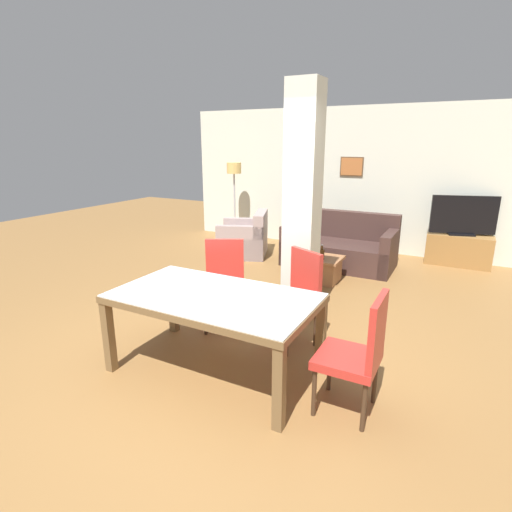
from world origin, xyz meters
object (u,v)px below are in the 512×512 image
object	(u,v)px
sofa	(340,248)
tv_stand	(459,250)
dining_chair_head_right	(359,350)
dining_chair_far_right	(296,294)
floor_lamp	(234,176)
coffee_table	(316,268)
dining_table	(214,309)
dining_chair_far_left	(224,280)
tv_screen	(464,216)
armchair	(245,240)
bottle	(322,254)

from	to	relation	value
sofa	tv_stand	world-z (taller)	sofa
dining_chair_head_right	sofa	distance (m)	3.98
dining_chair_far_right	floor_lamp	size ratio (longest dim) A/B	0.60
floor_lamp	coffee_table	bearing A→B (deg)	-34.15
dining_table	floor_lamp	world-z (taller)	floor_lamp
dining_chair_far_left	dining_chair_far_right	xyz separation A→B (m)	(0.89, -0.02, 0.00)
tv_stand	tv_screen	xyz separation A→B (m)	(-0.00, 0.00, 0.59)
dining_table	sofa	size ratio (longest dim) A/B	1.00
dining_chair_head_right	coffee_table	xyz separation A→B (m)	(-1.33, 2.82, -0.35)
dining_chair_far_left	floor_lamp	xyz separation A→B (m)	(-2.00, 3.59, 0.83)
armchair	coffee_table	size ratio (longest dim) A/B	1.48
dining_chair_far_left	tv_screen	size ratio (longest dim) A/B	0.97
dining_table	sofa	world-z (taller)	sofa
floor_lamp	sofa	bearing A→B (deg)	-15.34
dining_chair_head_right	sofa	xyz separation A→B (m)	(-1.25, 3.78, -0.24)
sofa	floor_lamp	size ratio (longest dim) A/B	1.10
dining_chair_head_right	tv_screen	world-z (taller)	tv_screen
tv_stand	armchair	bearing A→B (deg)	-162.12
dining_chair_far_right	armchair	xyz separation A→B (m)	(-2.14, 2.71, -0.25)
sofa	bottle	distance (m)	1.07
dining_table	dining_chair_head_right	distance (m)	1.31
dining_chair_far_right	floor_lamp	world-z (taller)	floor_lamp
dining_chair_head_right	coffee_table	bearing A→B (deg)	25.25
sofa	coffee_table	size ratio (longest dim) A/B	2.38
armchair	floor_lamp	world-z (taller)	floor_lamp
sofa	armchair	xyz separation A→B (m)	(-1.75, -0.20, -0.01)
floor_lamp	bottle	bearing A→B (deg)	-34.57
bottle	tv_screen	distance (m)	2.71
dining_chair_far_right	tv_screen	size ratio (longest dim) A/B	0.97
sofa	dining_chair_far_right	bearing A→B (deg)	97.58
sofa	armchair	bearing A→B (deg)	6.68
dining_table	bottle	xyz separation A→B (m)	(0.09, 2.72, -0.15)
sofa	coffee_table	world-z (taller)	sofa
dining_table	floor_lamp	xyz separation A→B (m)	(-2.45, 4.46, 0.76)
dining_chair_far_left	dining_chair_head_right	xyz separation A→B (m)	(1.75, -0.87, 0.00)
dining_chair_far_left	tv_screen	distance (m)	4.50
floor_lamp	tv_stand	bearing A→B (deg)	3.41
armchair	tv_screen	xyz separation A→B (m)	(3.56, 1.15, 0.57)
bottle	dining_table	bearing A→B (deg)	-91.85
tv_stand	floor_lamp	distance (m)	4.46
dining_table	floor_lamp	distance (m)	5.15
tv_stand	dining_table	bearing A→B (deg)	-111.60
armchair	coffee_table	xyz separation A→B (m)	(1.66, -0.75, -0.09)
coffee_table	dining_chair_far_left	bearing A→B (deg)	-102.08
dining_chair_far_right	dining_chair_head_right	xyz separation A→B (m)	(0.86, -0.86, 0.00)
dining_table	armchair	distance (m)	3.97
coffee_table	armchair	bearing A→B (deg)	155.78
sofa	tv_stand	size ratio (longest dim) A/B	1.76
dining_table	tv_screen	size ratio (longest dim) A/B	1.79
bottle	tv_stand	distance (m)	2.69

